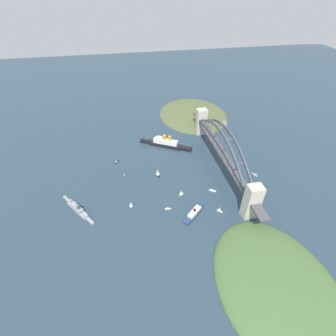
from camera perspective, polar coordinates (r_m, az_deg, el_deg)
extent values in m
plane|color=#283D4C|center=(377.66, 11.84, 0.51)|extent=(1400.00, 1400.00, 0.00)
cube|color=beige|center=(298.58, 19.03, -7.46)|extent=(13.58, 16.89, 46.63)
cube|color=beige|center=(441.76, 7.74, 10.67)|extent=(13.58, 16.89, 46.63)
cube|color=#47474C|center=(362.75, 12.36, 3.68)|extent=(182.81, 11.98, 2.40)
cube|color=#47474C|center=(286.58, 20.77, -9.75)|extent=(24.00, 11.98, 2.40)
cube|color=#47474C|center=(456.52, 7.05, 12.02)|extent=(24.00, 11.98, 2.40)
cube|color=#4C515B|center=(302.95, 19.20, -4.46)|extent=(20.71, 1.80, 15.11)
cube|color=#4C515B|center=(308.07, 18.09, -0.62)|extent=(20.41, 1.80, 12.52)
cube|color=#4C515B|center=(316.19, 16.93, 2.68)|extent=(20.06, 1.80, 9.91)
cube|color=#4C515B|center=(326.86, 15.74, 5.40)|extent=(19.64, 1.80, 7.27)
cube|color=#4C515B|center=(339.72, 14.55, 7.53)|extent=(19.19, 1.80, 4.57)
cube|color=#4C515B|center=(354.46, 13.37, 9.12)|extent=(19.19, 1.80, 4.57)
cube|color=#4C515B|center=(370.86, 12.22, 10.20)|extent=(19.64, 1.80, 7.27)
cube|color=#4C515B|center=(388.77, 11.11, 10.82)|extent=(20.06, 1.80, 9.91)
cube|color=#4C515B|center=(408.10, 10.05, 11.04)|extent=(20.41, 1.80, 12.52)
cube|color=#4C515B|center=(428.82, 9.05, 10.91)|extent=(20.71, 1.80, 15.11)
cube|color=#4C515B|center=(298.21, 17.38, -4.79)|extent=(20.71, 1.80, 15.11)
cube|color=#4C515B|center=(303.41, 16.28, -0.87)|extent=(20.41, 1.80, 12.52)
cube|color=#4C515B|center=(311.64, 15.15, 2.48)|extent=(20.06, 1.80, 9.91)
cube|color=#4C515B|center=(322.47, 14.01, 5.24)|extent=(19.64, 1.80, 7.27)
cube|color=#4C515B|center=(335.50, 12.86, 7.40)|extent=(19.19, 1.80, 4.57)
cube|color=#4C515B|center=(350.42, 11.73, 9.01)|extent=(19.19, 1.80, 4.57)
cube|color=#4C515B|center=(367.00, 10.64, 10.10)|extent=(19.64, 1.80, 7.27)
cube|color=#4C515B|center=(385.08, 9.59, 10.73)|extent=(20.06, 1.80, 9.91)
cube|color=#4C515B|center=(404.59, 8.59, 10.95)|extent=(20.41, 1.80, 12.52)
cube|color=#4C515B|center=(425.48, 7.65, 10.82)|extent=(20.71, 1.80, 15.11)
cube|color=#4C515B|center=(299.00, 18.83, -6.70)|extent=(1.40, 10.78, 1.40)
cube|color=#4C515B|center=(309.24, 16.64, 1.04)|extent=(1.40, 10.78, 1.40)
cube|color=#4C515B|center=(330.67, 14.30, 6.52)|extent=(1.40, 10.78, 1.40)
cube|color=#4C515B|center=(360.29, 12.00, 9.71)|extent=(1.40, 10.78, 1.40)
cube|color=#4C515B|center=(396.27, 9.84, 10.98)|extent=(1.40, 10.78, 1.40)
cube|color=#4C515B|center=(437.88, 7.90, 10.72)|extent=(1.40, 10.78, 1.40)
cylinder|color=#4C515B|center=(308.44, 18.45, -3.21)|extent=(0.56, 0.56, 11.23)
cylinder|color=#4C515B|center=(303.78, 16.66, -3.51)|extent=(0.56, 0.56, 11.23)
cylinder|color=#4C515B|center=(317.77, 17.17, -0.34)|extent=(0.56, 0.56, 20.91)
cylinder|color=#4C515B|center=(313.25, 15.41, -0.58)|extent=(0.56, 0.56, 20.91)
cylinder|color=#4C515B|center=(328.79, 15.92, 2.17)|extent=(0.56, 0.56, 27.81)
cylinder|color=#4C515B|center=(324.42, 14.20, 1.97)|extent=(0.56, 0.56, 27.81)
cylinder|color=#4C515B|center=(341.30, 14.72, 4.32)|extent=(0.56, 0.56, 31.96)
cylinder|color=#4C515B|center=(337.09, 13.04, 4.15)|extent=(0.56, 0.56, 31.96)
cylinder|color=#4C515B|center=(355.11, 13.56, 6.12)|extent=(0.56, 0.56, 33.34)
cylinder|color=#4C515B|center=(351.07, 11.93, 5.98)|extent=(0.56, 0.56, 33.34)
cylinder|color=#4C515B|center=(370.07, 12.45, 7.61)|extent=(0.56, 0.56, 31.96)
cylinder|color=#4C515B|center=(366.19, 10.88, 7.48)|extent=(0.56, 0.56, 31.96)
cylinder|color=#4C515B|center=(386.05, 11.40, 8.79)|extent=(0.56, 0.56, 27.81)
cylinder|color=#4C515B|center=(382.34, 9.88, 8.68)|extent=(0.56, 0.56, 27.81)
cylinder|color=#4C515B|center=(402.96, 10.41, 9.71)|extent=(0.56, 0.56, 20.91)
cylinder|color=#4C515B|center=(399.41, 8.94, 9.60)|extent=(0.56, 0.56, 20.91)
cylinder|color=#4C515B|center=(420.72, 9.47, 10.38)|extent=(0.56, 0.56, 11.23)
cylinder|color=#4C515B|center=(417.31, 8.05, 10.28)|extent=(0.56, 0.56, 11.23)
ellipsoid|color=#476638|center=(272.67, 24.07, -23.93)|extent=(151.72, 113.03, 23.18)
ellipsoid|color=#756B5B|center=(279.42, 33.94, -27.21)|extent=(53.10, 33.91, 12.75)
ellipsoid|color=#515B38|center=(517.00, 5.79, 12.28)|extent=(160.61, 136.85, 17.39)
ellipsoid|color=#756B5B|center=(498.54, 11.17, 10.68)|extent=(56.21, 41.05, 9.56)
cube|color=black|center=(410.81, -0.58, 5.42)|extent=(36.35, 52.51, 6.08)
cube|color=black|center=(422.17, -5.25, 6.25)|extent=(14.18, 18.68, 6.08)
cube|color=black|center=(402.39, 4.31, 4.51)|extent=(15.22, 19.27, 6.08)
cube|color=white|center=(407.26, -0.59, 6.19)|extent=(28.21, 39.92, 7.00)
cube|color=white|center=(407.80, -2.09, 7.06)|extent=(11.56, 11.83, 3.20)
cylinder|color=gold|center=(403.78, -0.87, 7.15)|extent=(4.93, 4.93, 8.25)
cylinder|color=gold|center=(401.27, 0.38, 6.93)|extent=(4.93, 4.93, 8.25)
cylinder|color=tan|center=(417.13, -5.03, 7.13)|extent=(0.50, 0.50, 10.00)
cube|color=gray|center=(322.87, -20.31, -9.13)|extent=(35.79, 29.16, 3.28)
cube|color=gray|center=(341.03, -22.58, -6.77)|extent=(12.43, 10.39, 3.28)
cube|color=gray|center=(305.87, -17.74, -11.74)|extent=(12.81, 10.90, 3.28)
cube|color=gray|center=(320.37, -20.45, -8.70)|extent=(19.17, 16.30, 3.85)
cylinder|color=gray|center=(333.39, -22.01, -7.15)|extent=(5.00, 5.00, 2.20)
cylinder|color=gray|center=(309.05, -18.68, -10.56)|extent=(5.00, 5.00, 2.20)
cylinder|color=gray|center=(315.58, -20.72, -7.84)|extent=(0.60, 0.60, 10.00)
cylinder|color=#4C4C51|center=(314.84, -20.24, -8.56)|extent=(3.93, 3.93, 4.40)
cube|color=navy|center=(301.49, 6.17, -10.51)|extent=(21.33, 22.36, 2.69)
cube|color=navy|center=(310.66, 7.67, -8.76)|extent=(9.27, 9.42, 2.69)
cube|color=navy|center=(292.82, 4.56, -12.36)|extent=(10.10, 10.17, 2.69)
cube|color=beige|center=(299.18, 6.21, -10.13)|extent=(19.15, 20.14, 3.45)
cylinder|color=black|center=(297.00, 6.25, -9.76)|extent=(3.19, 3.19, 2.40)
cylinder|color=#B7B7B2|center=(371.51, 19.71, -1.88)|extent=(3.17, 6.28, 0.90)
cylinder|color=#B7B7B2|center=(372.93, 19.34, -1.60)|extent=(3.17, 6.28, 0.90)
cylinder|color=maroon|center=(370.82, 19.75, -1.75)|extent=(0.14, 0.14, 1.35)
cylinder|color=maroon|center=(372.24, 19.37, -1.47)|extent=(0.14, 0.14, 1.35)
ellipsoid|color=beige|center=(370.77, 19.60, -1.46)|extent=(3.98, 7.89, 1.13)
cylinder|color=maroon|center=(368.36, 19.23, -1.66)|extent=(1.29, 1.13, 1.07)
cube|color=beige|center=(369.81, 19.51, -1.46)|extent=(10.03, 5.26, 0.20)
cube|color=beige|center=(373.08, 19.96, -1.25)|extent=(3.98, 2.42, 0.12)
cube|color=maroon|center=(372.35, 20.00, -1.11)|extent=(0.51, 1.07, 1.50)
cube|color=silver|center=(305.83, 0.00, -9.53)|extent=(2.48, 4.85, 0.91)
cube|color=silver|center=(305.96, 0.59, -9.50)|extent=(1.23, 1.67, 0.91)
cube|color=silver|center=(305.72, -0.59, -9.55)|extent=(1.43, 1.70, 0.91)
cube|color=beige|center=(304.94, -0.11, -9.39)|extent=(1.79, 2.50, 1.39)
cube|color=silver|center=(309.97, 11.99, -9.85)|extent=(4.79, 4.96, 0.76)
cube|color=silver|center=(309.47, 12.56, -10.06)|extent=(1.77, 1.81, 0.76)
cube|color=silver|center=(310.51, 11.43, -9.63)|extent=(1.90, 1.94, 0.76)
cylinder|color=tan|center=(307.20, 12.16, -9.42)|extent=(0.16, 0.16, 6.60)
cone|color=silver|center=(307.68, 11.90, -9.37)|extent=(6.34, 6.34, 5.28)
cube|color=silver|center=(333.35, 10.38, -5.24)|extent=(4.98, 6.03, 1.24)
cube|color=silver|center=(333.01, 11.02, -5.39)|extent=(2.06, 2.27, 1.24)
cube|color=silver|center=(333.73, 9.74, -5.08)|extent=(2.27, 2.40, 1.24)
cube|color=beige|center=(332.62, 10.28, -5.06)|extent=(3.05, 3.38, 1.11)
cube|color=gold|center=(323.50, 3.20, -6.19)|extent=(3.96, 5.32, 1.07)
cube|color=gold|center=(325.11, 3.65, -5.93)|extent=(1.52, 1.87, 1.07)
cube|color=gold|center=(321.90, 2.75, -6.45)|extent=(1.67, 1.95, 1.07)
cylinder|color=tan|center=(320.55, 3.29, -5.59)|extent=(0.16, 0.16, 7.90)
cone|color=white|center=(320.12, 3.09, -5.75)|extent=(6.17, 6.17, 6.32)
cube|color=black|center=(351.93, -2.31, -1.72)|extent=(6.97, 4.62, 1.00)
cube|color=black|center=(348.95, -2.02, -2.13)|extent=(2.42, 1.89, 1.00)
cube|color=black|center=(354.94, -2.59, -1.32)|extent=(2.49, 2.16, 1.00)
cylinder|color=tan|center=(348.03, -2.29, -1.08)|extent=(0.16, 0.16, 9.96)
cone|color=silver|center=(349.67, -2.42, -0.97)|extent=(7.15, 7.15, 7.97)
cube|color=black|center=(384.46, -11.90, 1.38)|extent=(6.49, 5.85, 1.18)
cube|color=black|center=(387.10, -11.50, 1.74)|extent=(2.45, 2.30, 1.18)
cube|color=black|center=(381.85, -12.31, 1.03)|extent=(2.59, 2.47, 1.18)
cube|color=beige|center=(383.26, -12.00, 1.46)|extent=(3.64, 3.41, 1.20)
cube|color=brown|center=(356.19, -10.14, -1.83)|extent=(4.57, 1.63, 1.04)
cube|color=brown|center=(353.90, -10.15, -2.14)|extent=(1.54, 0.83, 1.04)
cube|color=brown|center=(358.48, -10.14, -1.52)|extent=(1.55, 0.98, 1.04)
cube|color=beige|center=(355.84, -10.16, -1.62)|extent=(2.31, 1.22, 1.40)
cube|color=#234C8C|center=(312.19, -8.44, -8.80)|extent=(4.92, 5.64, 0.90)
cube|color=#234C8C|center=(313.51, -7.94, -8.48)|extent=(1.87, 2.04, 0.90)
cube|color=#234C8C|center=(310.90, -8.93, -9.13)|extent=(2.05, 2.16, 0.90)
cylinder|color=tan|center=(308.92, -8.45, -8.17)|extent=(0.16, 0.16, 8.54)
cone|color=white|center=(308.65, -8.67, -8.36)|extent=(6.63, 6.63, 6.83)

